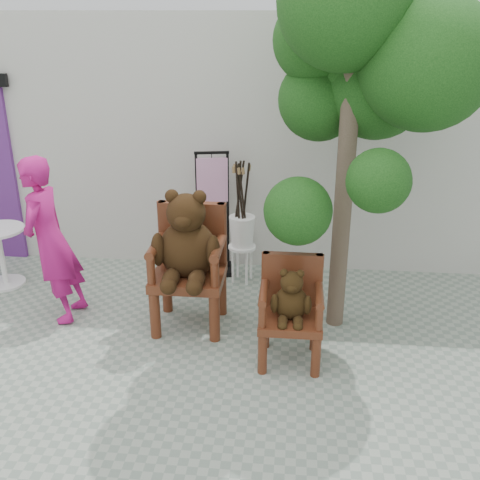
{
  "coord_description": "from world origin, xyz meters",
  "views": [
    {
      "loc": [
        1.06,
        -3.86,
        3.0
      ],
      "look_at": [
        0.56,
        1.11,
        0.95
      ],
      "focal_mm": 42.0,
      "sensor_mm": 36.0,
      "label": 1
    }
  ],
  "objects": [
    {
      "name": "cafe_table",
      "position": [
        -2.28,
        1.77,
        0.44
      ],
      "size": [
        0.6,
        0.6,
        0.7
      ],
      "rotation": [
        0.0,
        0.0,
        0.18
      ],
      "color": "white",
      "rests_on": "ground"
    },
    {
      "name": "display_stand",
      "position": [
        0.11,
        2.35,
        0.58
      ],
      "size": [
        0.51,
        0.43,
        1.51
      ],
      "rotation": [
        0.0,
        0.0,
        0.19
      ],
      "color": "black",
      "rests_on": "ground"
    },
    {
      "name": "chair_big",
      "position": [
        0.05,
        1.1,
        0.83
      ],
      "size": [
        0.7,
        0.76,
        1.45
      ],
      "color": "#481E0F",
      "rests_on": "ground"
    },
    {
      "name": "tree",
      "position": [
        1.75,
        1.46,
        2.59
      ],
      "size": [
        1.9,
        1.96,
        3.64
      ],
      "rotation": [
        0.0,
        0.0,
        0.03
      ],
      "color": "#453629",
      "rests_on": "ground"
    },
    {
      "name": "chair_small",
      "position": [
        1.07,
        0.58,
        0.57
      ],
      "size": [
        0.56,
        0.51,
        0.98
      ],
      "color": "#481E0F",
      "rests_on": "ground"
    },
    {
      "name": "stool_bucket",
      "position": [
        0.48,
        2.14,
        0.64
      ],
      "size": [
        0.32,
        0.32,
        1.45
      ],
      "rotation": [
        0.0,
        0.0,
        -0.24
      ],
      "color": "white",
      "rests_on": "ground"
    },
    {
      "name": "ground_plane",
      "position": [
        0.0,
        0.0,
        0.0
      ],
      "size": [
        60.0,
        60.0,
        0.0
      ],
      "primitive_type": "plane",
      "color": "gray",
      "rests_on": "ground"
    },
    {
      "name": "person",
      "position": [
        -1.36,
        1.12,
        0.86
      ],
      "size": [
        0.44,
        0.64,
        1.71
      ],
      "primitive_type": "imported",
      "rotation": [
        0.0,
        0.0,
        -1.62
      ],
      "color": "#B4166D",
      "rests_on": "ground"
    },
    {
      "name": "back_wall",
      "position": [
        0.0,
        3.1,
        1.5
      ],
      "size": [
        9.0,
        1.0,
        3.0
      ],
      "primitive_type": "cube",
      "color": "beige",
      "rests_on": "ground"
    }
  ]
}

